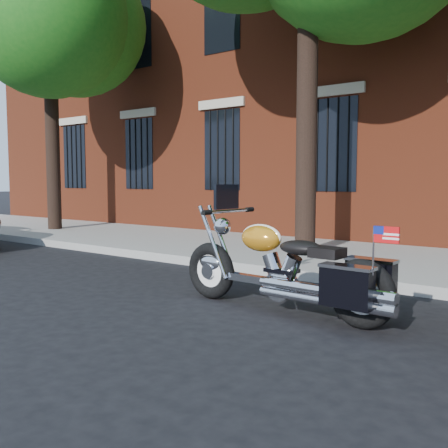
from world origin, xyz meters
The scene contains 5 objects.
ground centered at (0.00, 0.00, 0.00)m, with size 120.00×120.00×0.00m, color black.
curb centered at (0.00, 1.38, 0.07)m, with size 40.00×0.16×0.15m, color gray.
sidewalk centered at (0.00, 3.26, 0.07)m, with size 40.00×3.60×0.15m, color gray.
building centered at (0.00, 10.06, 6.00)m, with size 26.00×10.08×12.00m.
motorcycle centered at (2.04, -0.40, 0.47)m, with size 2.73×0.84×1.38m.
Camera 1 is at (4.66, -4.99, 1.43)m, focal length 40.00 mm.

